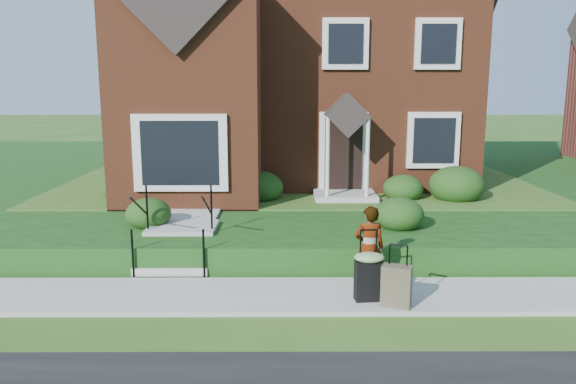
{
  "coord_description": "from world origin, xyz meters",
  "views": [
    {
      "loc": [
        -0.35,
        -9.01,
        3.55
      ],
      "look_at": [
        -0.3,
        2.0,
        1.45
      ],
      "focal_mm": 35.0,
      "sensor_mm": 36.0,
      "label": 1
    }
  ],
  "objects_px": {
    "suitcase_black": "(369,273)",
    "front_steps": "(179,241)",
    "woman": "(369,247)",
    "suitcase_olive": "(396,286)"
  },
  "relations": [
    {
      "from": "woman",
      "to": "suitcase_black",
      "type": "bearing_deg",
      "value": 76.34
    },
    {
      "from": "suitcase_black",
      "to": "front_steps",
      "type": "bearing_deg",
      "value": 142.74
    },
    {
      "from": "suitcase_black",
      "to": "suitcase_olive",
      "type": "xyz_separation_m",
      "value": [
        0.4,
        -0.27,
        -0.12
      ]
    },
    {
      "from": "front_steps",
      "to": "suitcase_black",
      "type": "height_order",
      "value": "front_steps"
    },
    {
      "from": "suitcase_olive",
      "to": "front_steps",
      "type": "bearing_deg",
      "value": 168.58
    },
    {
      "from": "woman",
      "to": "suitcase_black",
      "type": "distance_m",
      "value": 0.63
    },
    {
      "from": "front_steps",
      "to": "suitcase_black",
      "type": "xyz_separation_m",
      "value": [
        3.5,
        -2.14,
        0.06
      ]
    },
    {
      "from": "woman",
      "to": "front_steps",
      "type": "bearing_deg",
      "value": -29.35
    },
    {
      "from": "suitcase_black",
      "to": "woman",
      "type": "bearing_deg",
      "value": 76.02
    },
    {
      "from": "woman",
      "to": "suitcase_olive",
      "type": "xyz_separation_m",
      "value": [
        0.32,
        -0.83,
        -0.39
      ]
    }
  ]
}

